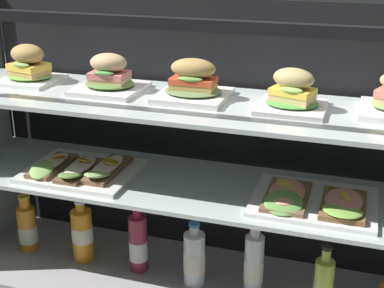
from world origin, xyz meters
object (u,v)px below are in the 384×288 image
Objects in this scene: juice_bottle_front_fourth at (27,228)px; open_sandwich_tray_mid_right at (313,201)px; plated_roll_sandwich_center at (193,85)px; juice_bottle_tucked_behind at (254,263)px; plated_roll_sandwich_far_right at (109,78)px; juice_bottle_near_post at (194,259)px; open_sandwich_tray_near_right_corner at (81,170)px; plated_roll_sandwich_near_left_corner at (292,95)px; juice_bottle_back_left at (139,243)px; juice_bottle_front_left_end at (82,234)px; plated_roll_sandwich_left_of_center at (29,67)px; juice_bottle_front_right_end at (323,285)px.

open_sandwich_tray_mid_right is at bearing -2.08° from juice_bottle_front_fourth.
juice_bottle_tucked_behind is at bearing -7.28° from plated_roll_sandwich_center.
plated_roll_sandwich_far_right is at bearing -179.84° from plated_roll_sandwich_center.
juice_bottle_near_post is at bearing -67.32° from plated_roll_sandwich_center.
open_sandwich_tray_near_right_corner is 0.71m from open_sandwich_tray_mid_right.
juice_bottle_tucked_behind is (0.47, -0.03, -0.54)m from plated_roll_sandwich_far_right.
plated_roll_sandwich_far_right reaches higher than open_sandwich_tray_near_right_corner.
plated_roll_sandwich_near_left_corner is (0.29, -0.02, 0.00)m from plated_roll_sandwich_center.
juice_bottle_back_left is (0.42, 0.00, 0.02)m from juice_bottle_front_fourth.
plated_roll_sandwich_near_left_corner is 0.86m from juice_bottle_front_left_end.
plated_roll_sandwich_far_right is 0.80× the size of juice_bottle_tucked_behind.
juice_bottle_back_left is (0.20, 0.01, 0.00)m from juice_bottle_front_left_end.
plated_roll_sandwich_left_of_center is 0.56m from plated_roll_sandwich_center.
plated_roll_sandwich_near_left_corner reaches higher than juice_bottle_near_post.
plated_roll_sandwich_far_right is 0.88m from juice_bottle_front_right_end.
juice_bottle_front_left_end is 1.03× the size of juice_bottle_near_post.
plated_roll_sandwich_far_right is at bearing -4.41° from plated_roll_sandwich_left_of_center.
juice_bottle_front_fourth is 0.96× the size of juice_bottle_near_post.
juice_bottle_tucked_behind reaches higher than juice_bottle_front_fourth.
juice_bottle_front_fourth is 0.84× the size of juice_bottle_back_left.
open_sandwich_tray_near_right_corner is 1.59× the size of juice_bottle_front_right_end.
plated_roll_sandwich_center is 0.45m from open_sandwich_tray_near_right_corner.
plated_roll_sandwich_near_left_corner is at bearing 164.71° from juice_bottle_front_right_end.
plated_roll_sandwich_left_of_center reaches higher than plated_roll_sandwich_near_left_corner.
plated_roll_sandwich_left_of_center is 0.97m from open_sandwich_tray_mid_right.
plated_roll_sandwich_center is 0.82m from juice_bottle_front_fourth.
juice_bottle_front_right_end is (0.05, 0.01, -0.27)m from open_sandwich_tray_mid_right.
plated_roll_sandwich_far_right is 0.58× the size of open_sandwich_tray_near_right_corner.
plated_roll_sandwich_near_left_corner is 0.54m from juice_bottle_tucked_behind.
juice_bottle_front_fourth is at bearing 179.79° from juice_bottle_front_left_end.
plated_roll_sandwich_near_left_corner is 0.71m from juice_bottle_back_left.
plated_roll_sandwich_far_right is 0.30m from open_sandwich_tray_near_right_corner.
open_sandwich_tray_near_right_corner is at bearing -179.39° from open_sandwich_tray_mid_right.
juice_bottle_tucked_behind is (0.20, -0.03, -0.54)m from plated_roll_sandwich_center.
juice_bottle_front_right_end is at bearing -4.56° from plated_roll_sandwich_far_right.
plated_roll_sandwich_far_right is at bearing 43.29° from open_sandwich_tray_near_right_corner.
juice_bottle_front_right_end is (0.76, 0.02, -0.27)m from open_sandwich_tray_near_right_corner.
open_sandwich_tray_mid_right reaches higher than juice_bottle_tucked_behind.
plated_roll_sandwich_center reaches higher than open_sandwich_tray_mid_right.
juice_bottle_near_post is (-0.27, -0.03, -0.55)m from plated_roll_sandwich_near_left_corner.
juice_bottle_front_right_end is (0.13, -0.04, -0.55)m from plated_roll_sandwich_near_left_corner.
open_sandwich_tray_mid_right is at bearing -10.25° from plated_roll_sandwich_center.
juice_bottle_front_fourth is 1.01m from juice_bottle_front_right_end.
juice_bottle_front_left_end is (-0.12, -0.03, -0.54)m from plated_roll_sandwich_far_right.
open_sandwich_tray_near_right_corner is (-0.08, -0.07, -0.28)m from plated_roll_sandwich_far_right.
juice_bottle_front_left_end is (-0.75, 0.03, -0.26)m from open_sandwich_tray_mid_right.
plated_roll_sandwich_near_left_corner is 1.04m from juice_bottle_front_fourth.
plated_roll_sandwich_near_left_corner is 0.74× the size of juice_bottle_back_left.
juice_bottle_back_left is at bearing -16.79° from plated_roll_sandwich_far_right.
open_sandwich_tray_mid_right is at bearing -13.90° from juice_bottle_tucked_behind.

